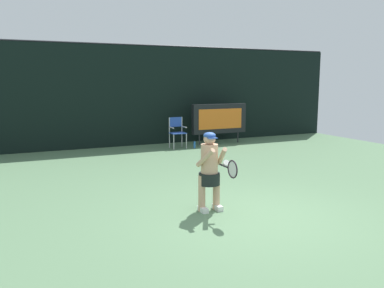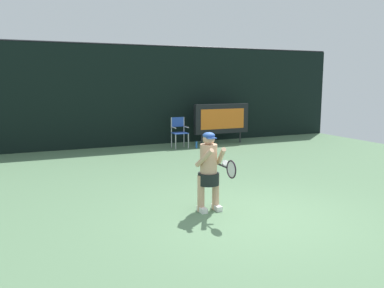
{
  "view_description": "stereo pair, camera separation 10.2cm",
  "coord_description": "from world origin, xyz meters",
  "px_view_note": "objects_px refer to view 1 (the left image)",
  "views": [
    {
      "loc": [
        -3.77,
        -5.72,
        2.37
      ],
      "look_at": [
        -0.3,
        1.83,
        1.05
      ],
      "focal_mm": 37.61,
      "sensor_mm": 36.0,
      "label": 1
    },
    {
      "loc": [
        -3.67,
        -5.76,
        2.37
      ],
      "look_at": [
        -0.3,
        1.83,
        1.05
      ],
      "focal_mm": 37.61,
      "sensor_mm": 36.0,
      "label": 2
    }
  ],
  "objects_px": {
    "umpire_chair": "(177,130)",
    "tennis_racket": "(232,169)",
    "tennis_player": "(210,169)",
    "scoreboard": "(219,119)",
    "water_bottle": "(195,145)"
  },
  "relations": [
    {
      "from": "scoreboard",
      "to": "water_bottle",
      "type": "xyz_separation_m",
      "value": [
        -1.29,
        -0.56,
        -0.82
      ]
    },
    {
      "from": "scoreboard",
      "to": "umpire_chair",
      "type": "distance_m",
      "value": 1.85
    },
    {
      "from": "tennis_racket",
      "to": "scoreboard",
      "type": "bearing_deg",
      "value": 60.96
    },
    {
      "from": "tennis_player",
      "to": "scoreboard",
      "type": "bearing_deg",
      "value": 60.31
    },
    {
      "from": "tennis_player",
      "to": "tennis_racket",
      "type": "bearing_deg",
      "value": -80.76
    },
    {
      "from": "tennis_player",
      "to": "tennis_racket",
      "type": "distance_m",
      "value": 0.64
    },
    {
      "from": "umpire_chair",
      "to": "tennis_racket",
      "type": "distance_m",
      "value": 7.59
    },
    {
      "from": "scoreboard",
      "to": "umpire_chair",
      "type": "height_order",
      "value": "scoreboard"
    },
    {
      "from": "scoreboard",
      "to": "tennis_player",
      "type": "height_order",
      "value": "scoreboard"
    },
    {
      "from": "scoreboard",
      "to": "tennis_player",
      "type": "xyz_separation_m",
      "value": [
        -3.94,
        -6.91,
        -0.16
      ]
    },
    {
      "from": "tennis_player",
      "to": "tennis_racket",
      "type": "xyz_separation_m",
      "value": [
        0.1,
        -0.62,
        0.11
      ]
    },
    {
      "from": "umpire_chair",
      "to": "tennis_racket",
      "type": "height_order",
      "value": "umpire_chair"
    },
    {
      "from": "tennis_racket",
      "to": "tennis_player",
      "type": "bearing_deg",
      "value": 97.22
    },
    {
      "from": "water_bottle",
      "to": "tennis_player",
      "type": "height_order",
      "value": "tennis_player"
    },
    {
      "from": "umpire_chair",
      "to": "tennis_player",
      "type": "relative_size",
      "value": 0.74
    }
  ]
}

